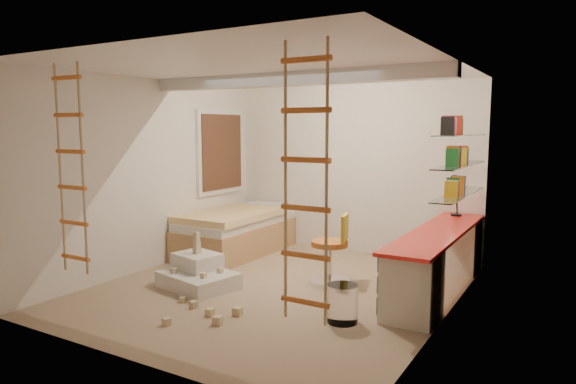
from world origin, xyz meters
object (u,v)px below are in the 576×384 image
Objects in this scene: desk at (438,259)px; play_platform at (198,275)px; bed at (236,232)px; swivel_chair at (332,258)px.

desk reaches higher than play_platform.
swivel_chair reaches higher than bed.
play_platform is at bearing -69.30° from bed.
desk is at bearing -6.49° from bed.
desk is 1.27m from swivel_chair.
bed is 2.10m from swivel_chair.
swivel_chair is (1.98, -0.70, -0.00)m from bed.
swivel_chair is 0.89× the size of play_platform.
play_platform is at bearing -145.78° from swivel_chair.
bed is 1.75m from play_platform.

